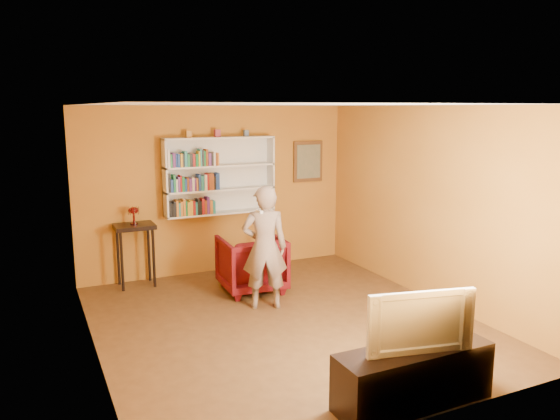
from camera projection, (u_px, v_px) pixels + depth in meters
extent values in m
cube|color=#4D3118|center=(283.00, 326.00, 6.91)|extent=(5.30, 5.80, 0.12)
cube|color=#AA691F|center=(217.00, 190.00, 8.89)|extent=(5.30, 0.04, 2.70)
cube|color=#AA691F|center=(418.00, 273.00, 4.41)|extent=(5.30, 0.04, 2.70)
cube|color=#AA691F|center=(88.00, 236.00, 5.70)|extent=(0.04, 5.80, 2.70)
cube|color=#AA691F|center=(430.00, 204.00, 7.60)|extent=(0.04, 5.80, 2.70)
cube|color=silver|center=(284.00, 102.00, 6.40)|extent=(5.30, 5.80, 0.06)
cube|color=silver|center=(217.00, 175.00, 8.81)|extent=(1.80, 0.03, 1.20)
cube|color=silver|center=(165.00, 179.00, 8.32)|extent=(0.03, 0.28, 1.20)
cube|color=silver|center=(271.00, 173.00, 9.06)|extent=(0.03, 0.28, 1.20)
cube|color=silver|center=(221.00, 213.00, 8.80)|extent=(1.80, 0.28, 0.03)
cube|color=silver|center=(220.00, 189.00, 8.73)|extent=(1.80, 0.28, 0.03)
cube|color=silver|center=(220.00, 166.00, 8.66)|extent=(1.80, 0.28, 0.03)
cube|color=silver|center=(219.00, 138.00, 8.58)|extent=(1.80, 0.28, 0.03)
cube|color=black|center=(170.00, 209.00, 8.38)|extent=(0.03, 0.16, 0.23)
cube|color=black|center=(172.00, 210.00, 8.41)|extent=(0.02, 0.18, 0.21)
cube|color=black|center=(174.00, 209.00, 8.41)|extent=(0.04, 0.15, 0.23)
cube|color=#C87528|center=(176.00, 208.00, 8.44)|extent=(0.03, 0.19, 0.25)
cube|color=teal|center=(179.00, 209.00, 8.44)|extent=(0.03, 0.15, 0.21)
cube|color=#C87528|center=(181.00, 208.00, 8.46)|extent=(0.03, 0.17, 0.23)
cube|color=#C87528|center=(183.00, 207.00, 8.48)|extent=(0.03, 0.18, 0.26)
cube|color=#1A773D|center=(185.00, 208.00, 8.48)|extent=(0.03, 0.15, 0.23)
cube|color=gold|center=(187.00, 208.00, 8.51)|extent=(0.03, 0.18, 0.21)
cube|color=gold|center=(190.00, 207.00, 8.52)|extent=(0.04, 0.17, 0.24)
cube|color=#A31A19|center=(193.00, 208.00, 8.55)|extent=(0.04, 0.18, 0.22)
cube|color=teal|center=(195.00, 208.00, 8.55)|extent=(0.03, 0.15, 0.20)
cube|color=black|center=(197.00, 207.00, 8.58)|extent=(0.03, 0.19, 0.25)
cube|color=black|center=(200.00, 208.00, 8.58)|extent=(0.03, 0.15, 0.21)
cube|color=#A31A19|center=(202.00, 206.00, 8.61)|extent=(0.04, 0.19, 0.25)
cube|color=brown|center=(205.00, 207.00, 8.62)|extent=(0.03, 0.16, 0.22)
cube|color=#5C297C|center=(207.00, 205.00, 8.63)|extent=(0.04, 0.17, 0.27)
cube|color=#C87528|center=(210.00, 207.00, 8.65)|extent=(0.04, 0.15, 0.21)
cube|color=teal|center=(213.00, 207.00, 8.68)|extent=(0.04, 0.16, 0.21)
cube|color=black|center=(169.00, 185.00, 8.30)|extent=(0.03, 0.14, 0.23)
cube|color=#214499|center=(171.00, 186.00, 8.34)|extent=(0.04, 0.18, 0.20)
cube|color=#1A773D|center=(173.00, 183.00, 8.35)|extent=(0.03, 0.18, 0.27)
cube|color=silver|center=(176.00, 185.00, 8.37)|extent=(0.03, 0.18, 0.20)
cube|color=#5C297C|center=(178.00, 184.00, 8.39)|extent=(0.03, 0.19, 0.23)
cube|color=#A31A19|center=(180.00, 183.00, 8.38)|extent=(0.03, 0.16, 0.25)
cube|color=#1A773D|center=(182.00, 184.00, 8.40)|extent=(0.04, 0.15, 0.23)
cube|color=#214499|center=(185.00, 185.00, 8.42)|extent=(0.03, 0.17, 0.20)
cube|color=brown|center=(187.00, 184.00, 8.43)|extent=(0.03, 0.16, 0.22)
cube|color=#5C297C|center=(189.00, 185.00, 8.46)|extent=(0.04, 0.18, 0.20)
cube|color=silver|center=(192.00, 184.00, 8.48)|extent=(0.04, 0.18, 0.21)
cube|color=#5C297C|center=(194.00, 184.00, 8.50)|extent=(0.02, 0.19, 0.20)
cube|color=#C87528|center=(196.00, 184.00, 8.49)|extent=(0.02, 0.15, 0.20)
cube|color=#214499|center=(198.00, 182.00, 8.51)|extent=(0.04, 0.17, 0.25)
cube|color=teal|center=(201.00, 183.00, 8.53)|extent=(0.04, 0.16, 0.23)
cube|color=silver|center=(205.00, 182.00, 8.55)|extent=(0.04, 0.16, 0.25)
cube|color=#A31A19|center=(207.00, 182.00, 8.56)|extent=(0.03, 0.16, 0.26)
cube|color=brown|center=(209.00, 181.00, 8.58)|extent=(0.04, 0.17, 0.26)
cube|color=brown|center=(211.00, 181.00, 8.60)|extent=(0.04, 0.18, 0.26)
cube|color=black|center=(214.00, 183.00, 8.61)|extent=(0.03, 0.14, 0.21)
cube|color=#214499|center=(215.00, 181.00, 8.62)|extent=(0.03, 0.16, 0.25)
cube|color=#214499|center=(217.00, 181.00, 8.64)|extent=(0.03, 0.18, 0.26)
cube|color=silver|center=(168.00, 159.00, 8.24)|extent=(0.04, 0.15, 0.27)
cube|color=#1A773D|center=(170.00, 161.00, 8.27)|extent=(0.03, 0.18, 0.20)
cube|color=#5C297C|center=(173.00, 160.00, 8.29)|extent=(0.04, 0.18, 0.22)
cube|color=#214499|center=(176.00, 161.00, 8.29)|extent=(0.02, 0.14, 0.20)
cube|color=#214499|center=(178.00, 160.00, 8.31)|extent=(0.04, 0.16, 0.20)
cube|color=gold|center=(180.00, 160.00, 8.33)|extent=(0.03, 0.16, 0.21)
cube|color=black|center=(182.00, 160.00, 8.34)|extent=(0.02, 0.17, 0.21)
cube|color=teal|center=(185.00, 159.00, 8.36)|extent=(0.04, 0.18, 0.24)
cube|color=#1A773D|center=(188.00, 160.00, 8.37)|extent=(0.03, 0.15, 0.19)
cube|color=black|center=(190.00, 160.00, 8.39)|extent=(0.04, 0.15, 0.20)
cube|color=#A31A19|center=(193.00, 160.00, 8.40)|extent=(0.04, 0.15, 0.20)
cube|color=#1A773D|center=(196.00, 160.00, 8.44)|extent=(0.04, 0.18, 0.19)
cube|color=gold|center=(198.00, 159.00, 8.43)|extent=(0.02, 0.14, 0.24)
cube|color=teal|center=(200.00, 157.00, 8.46)|extent=(0.03, 0.18, 0.27)
cube|color=black|center=(202.00, 158.00, 8.46)|extent=(0.03, 0.16, 0.25)
cube|color=#1A773D|center=(204.00, 158.00, 8.47)|extent=(0.02, 0.15, 0.24)
cube|color=brown|center=(206.00, 157.00, 8.49)|extent=(0.03, 0.16, 0.26)
cube|color=#5C297C|center=(208.00, 159.00, 8.52)|extent=(0.04, 0.17, 0.20)
cube|color=black|center=(211.00, 159.00, 8.54)|extent=(0.03, 0.18, 0.20)
cube|color=silver|center=(213.00, 159.00, 8.54)|extent=(0.03, 0.16, 0.21)
cube|color=brown|center=(215.00, 159.00, 8.57)|extent=(0.02, 0.19, 0.20)
cube|color=#C87528|center=(217.00, 159.00, 8.58)|extent=(0.02, 0.19, 0.20)
cube|color=#B27B33|center=(188.00, 134.00, 8.36)|extent=(0.07, 0.07, 0.10)
cube|color=#92303F|center=(217.00, 133.00, 8.56)|extent=(0.09, 0.09, 0.12)
cube|color=#4A5C7C|center=(246.00, 133.00, 8.76)|extent=(0.07, 0.07, 0.10)
cube|color=#543318|center=(308.00, 161.00, 9.46)|extent=(0.55, 0.04, 0.70)
cube|color=#7C735A|center=(309.00, 162.00, 9.44)|extent=(0.45, 0.02, 0.58)
cylinder|color=black|center=(122.00, 262.00, 7.98)|extent=(0.04, 0.04, 0.89)
cylinder|color=black|center=(154.00, 258.00, 8.18)|extent=(0.04, 0.04, 0.89)
cylinder|color=black|center=(118.00, 256.00, 8.28)|extent=(0.04, 0.04, 0.89)
cylinder|color=black|center=(149.00, 253.00, 8.48)|extent=(0.04, 0.04, 0.89)
cube|color=black|center=(134.00, 226.00, 8.14)|extent=(0.58, 0.44, 0.06)
cylinder|color=maroon|center=(134.00, 224.00, 8.14)|extent=(0.11, 0.11, 0.02)
cylinder|color=maroon|center=(134.00, 218.00, 8.12)|extent=(0.03, 0.03, 0.14)
ellipsoid|color=maroon|center=(133.00, 210.00, 8.10)|extent=(0.15, 0.15, 0.10)
cylinder|color=beige|center=(139.00, 210.00, 8.13)|extent=(0.01, 0.01, 0.11)
cylinder|color=beige|center=(136.00, 210.00, 8.17)|extent=(0.01, 0.01, 0.11)
cylinder|color=beige|center=(133.00, 210.00, 8.17)|extent=(0.01, 0.01, 0.11)
cylinder|color=beige|center=(129.00, 210.00, 8.13)|extent=(0.01, 0.01, 0.11)
cylinder|color=beige|center=(128.00, 211.00, 8.07)|extent=(0.01, 0.01, 0.11)
cylinder|color=beige|center=(130.00, 212.00, 8.03)|extent=(0.01, 0.01, 0.11)
cylinder|color=beige|center=(134.00, 212.00, 8.03)|extent=(0.01, 0.01, 0.11)
cylinder|color=beige|center=(138.00, 211.00, 8.07)|extent=(0.01, 0.01, 0.11)
imported|color=#46050D|center=(252.00, 264.00, 8.02)|extent=(0.93, 0.95, 0.82)
imported|color=#7D695C|center=(265.00, 248.00, 7.26)|extent=(0.71, 0.58, 1.67)
cube|color=silver|center=(259.00, 211.00, 6.88)|extent=(0.04, 0.15, 0.04)
cube|color=black|center=(413.00, 376.00, 4.95)|extent=(1.50, 0.45, 0.54)
imported|color=black|center=(416.00, 319.00, 4.84)|extent=(1.00, 0.34, 0.57)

